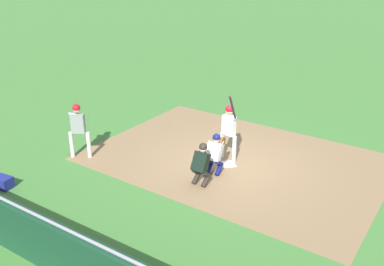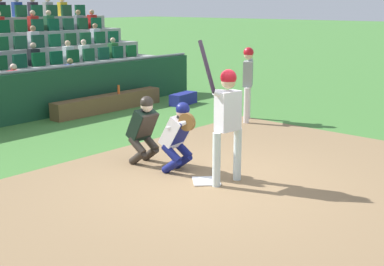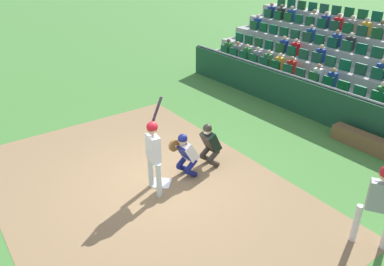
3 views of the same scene
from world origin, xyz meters
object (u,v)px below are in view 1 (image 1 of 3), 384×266
at_px(home_plate_umpire, 201,162).
at_px(water_bottle_on_bench, 6,200).
at_px(dugout_bench, 13,217).
at_px(home_plate_marker, 228,164).
at_px(batter_at_plate, 229,126).
at_px(catcher_crouching, 215,151).
at_px(on_deck_batter, 78,125).

relative_size(home_plate_umpire, water_bottle_on_bench, 5.37).
bearing_deg(water_bottle_on_bench, dugout_bench, -14.57).
height_order(home_plate_marker, batter_at_plate, batter_at_plate).
bearing_deg(batter_at_plate, dugout_bench, -114.04).
bearing_deg(catcher_crouching, batter_at_plate, 94.90).
relative_size(home_plate_marker, catcher_crouching, 0.35).
relative_size(catcher_crouching, water_bottle_on_bench, 5.31).
distance_m(catcher_crouching, on_deck_batter, 4.44).
distance_m(home_plate_umpire, water_bottle_on_bench, 5.15).
bearing_deg(dugout_bench, catcher_crouching, 61.31).
distance_m(home_plate_marker, dugout_bench, 6.36).
height_order(batter_at_plate, water_bottle_on_bench, batter_at_plate).
distance_m(batter_at_plate, dugout_bench, 6.61).
relative_size(catcher_crouching, home_plate_umpire, 0.99).
bearing_deg(on_deck_batter, home_plate_umpire, 8.75).
bearing_deg(home_plate_umpire, on_deck_batter, -171.25).
height_order(catcher_crouching, dugout_bench, catcher_crouching).
bearing_deg(home_plate_marker, batter_at_plate, 119.80).
height_order(catcher_crouching, water_bottle_on_bench, catcher_crouching).
xyz_separation_m(home_plate_marker, home_plate_umpire, (-0.05, -1.49, 0.68)).
height_order(home_plate_umpire, water_bottle_on_bench, home_plate_umpire).
relative_size(dugout_bench, water_bottle_on_bench, 14.91).
bearing_deg(catcher_crouching, water_bottle_on_bench, -121.63).
bearing_deg(home_plate_marker, on_deck_batter, -153.34).
bearing_deg(dugout_bench, home_plate_marker, 63.61).
bearing_deg(catcher_crouching, dugout_bench, -118.69).
relative_size(home_plate_marker, home_plate_umpire, 0.34).
bearing_deg(dugout_bench, home_plate_umpire, 56.59).
bearing_deg(home_plate_umpire, dugout_bench, -123.41).
bearing_deg(catcher_crouching, home_plate_marker, 83.34).
bearing_deg(home_plate_umpire, catcher_crouching, 91.88).
relative_size(dugout_bench, on_deck_batter, 1.95).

